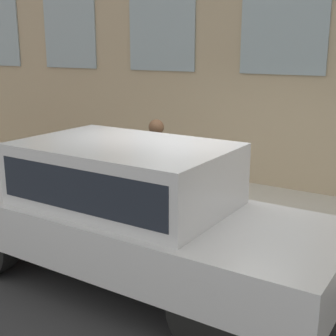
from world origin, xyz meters
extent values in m
plane|color=#2D2D30|center=(0.00, 0.00, 0.00)|extent=(80.00, 80.00, 0.00)
cube|color=#B2ADA3|center=(1.56, 0.00, 0.08)|extent=(3.11, 60.00, 0.17)
cube|color=#8C9EA8|center=(3.09, 0.00, 3.29)|extent=(0.03, 1.59, 2.02)
cube|color=#8C9EA8|center=(3.09, 2.58, 3.29)|extent=(0.03, 1.59, 2.02)
cube|color=#8C9EA8|center=(3.09, 5.15, 3.29)|extent=(0.03, 1.59, 2.02)
cylinder|color=#2D7260|center=(0.45, 0.49, 0.19)|extent=(0.32, 0.32, 0.04)
cylinder|color=#2D7260|center=(0.45, 0.49, 0.52)|extent=(0.23, 0.23, 0.71)
sphere|color=#2C5D50|center=(0.45, 0.49, 0.88)|extent=(0.25, 0.25, 0.25)
cylinder|color=black|center=(0.45, 0.49, 0.95)|extent=(0.08, 0.08, 0.10)
cylinder|color=#2D7260|center=(0.45, 0.32, 0.61)|extent=(0.09, 0.10, 0.09)
cylinder|color=#2D7260|center=(0.45, 0.66, 0.61)|extent=(0.09, 0.10, 0.09)
cylinder|color=#998466|center=(0.66, 1.11, 0.53)|extent=(0.11, 0.11, 0.72)
cylinder|color=#998466|center=(0.81, 1.11, 0.53)|extent=(0.11, 0.11, 0.72)
cube|color=#1E59A5|center=(0.73, 1.11, 1.17)|extent=(0.20, 0.14, 0.54)
cylinder|color=#1E59A5|center=(0.59, 1.11, 1.18)|extent=(0.08, 0.08, 0.52)
cylinder|color=#1E59A5|center=(0.87, 1.11, 1.18)|extent=(0.08, 0.08, 0.52)
sphere|color=brown|center=(0.73, 1.11, 1.56)|extent=(0.24, 0.24, 0.24)
cylinder|color=black|center=(-0.30, 1.87, 0.41)|extent=(0.24, 0.83, 0.83)
cylinder|color=black|center=(-1.87, -1.25, 0.41)|extent=(0.24, 0.83, 0.83)
cylinder|color=black|center=(-0.30, -1.25, 0.41)|extent=(0.24, 0.83, 0.83)
cube|color=silver|center=(-1.08, 0.31, 0.70)|extent=(1.80, 5.02, 0.57)
cube|color=silver|center=(-1.08, 0.31, 1.34)|extent=(1.59, 2.41, 0.71)
cube|color=#1E232D|center=(-1.08, 0.31, 1.34)|extent=(1.60, 2.22, 0.46)
camera|label=1|loc=(-5.20, -2.93, 2.76)|focal=50.00mm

